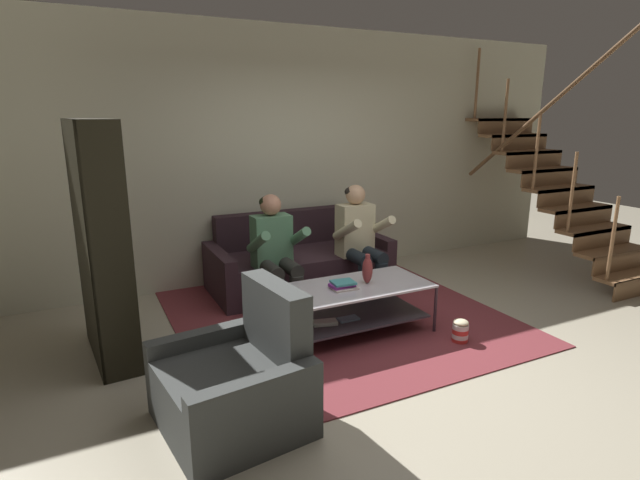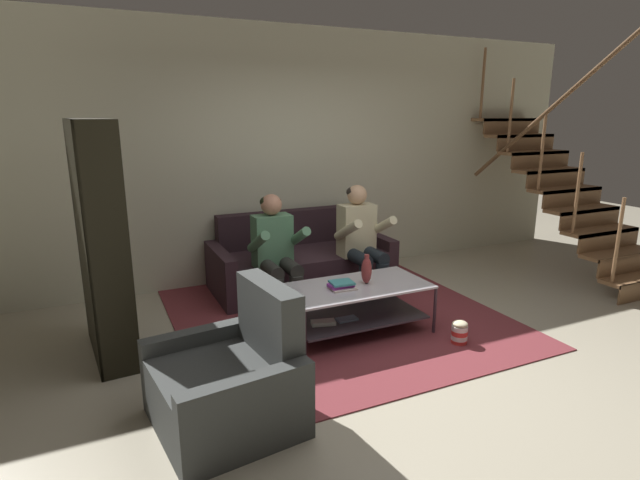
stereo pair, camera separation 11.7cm
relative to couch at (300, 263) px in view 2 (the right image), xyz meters
The scene contains 13 objects.
ground 1.94m from the couch, 89.53° to the right, with size 16.80×16.80×0.00m, color #B5AC93.
back_partition 1.29m from the couch, 88.35° to the left, with size 8.40×0.12×2.90m, color beige.
staircase_run 3.40m from the couch, 13.35° to the right, with size 1.01×2.43×2.79m.
couch is the anchor object (origin of this frame).
person_seated_left 0.81m from the couch, 131.24° to the right, with size 0.50×0.58×1.16m.
person_seated_right 0.82m from the couch, 48.60° to the right, with size 0.50×0.58×1.20m.
coffee_table 1.37m from the couch, 91.79° to the right, with size 1.29×0.66×0.45m.
area_rug 0.85m from the couch, 91.20° to the right, with size 3.00×3.32×0.01m.
vase 1.39m from the couch, 86.76° to the right, with size 0.10×0.10×0.27m.
book_stack 1.42m from the couch, 97.70° to the right, with size 0.23×0.20×0.06m.
bookshelf 2.34m from the couch, 156.77° to the right, with size 0.37×0.98×1.89m.
armchair 2.62m from the couch, 122.39° to the right, with size 0.92×0.97×0.89m.
popcorn_tub 2.07m from the couch, 71.09° to the right, with size 0.14×0.14×0.21m.
Camera 2 is at (-2.10, -3.11, 1.93)m, focal length 28.00 mm.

